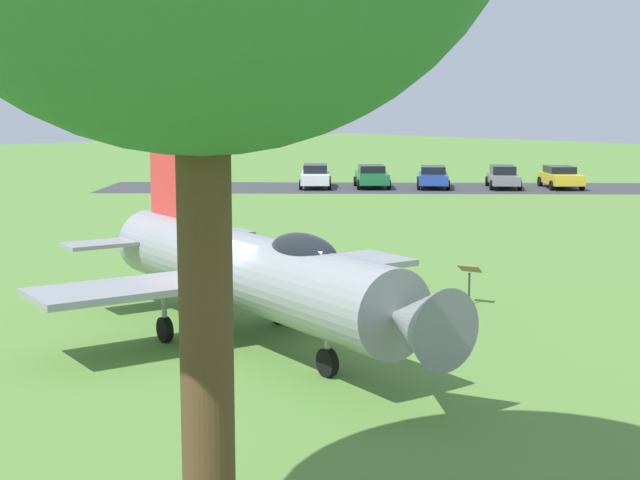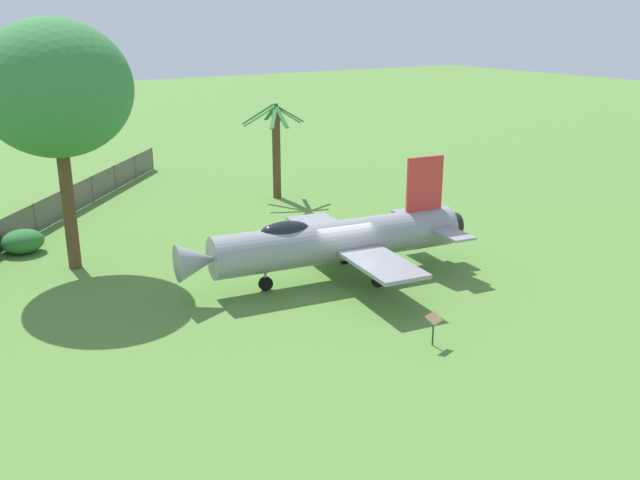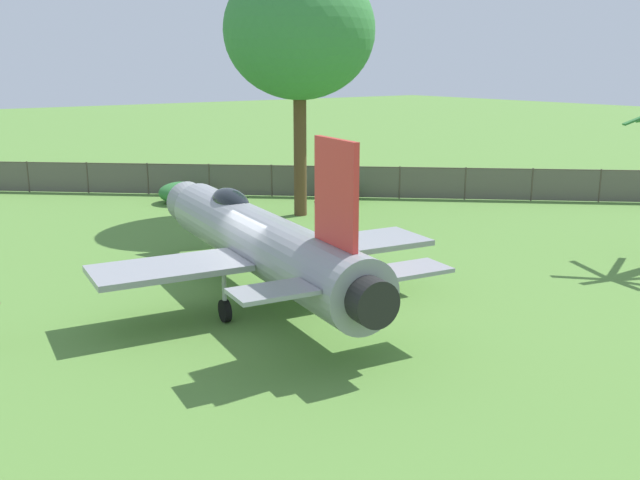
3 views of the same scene
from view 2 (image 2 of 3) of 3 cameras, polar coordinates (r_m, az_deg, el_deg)
The scene contains 6 objects.
ground_plane at distance 30.44m, azimuth 1.48°, elevation -3.15°, with size 200.00×200.00×0.00m, color #568438.
display_jet at distance 29.70m, azimuth 0.86°, elevation -0.09°, with size 13.19×9.90×5.03m.
shade_tree at distance 31.96m, azimuth -20.83°, elevation 11.44°, with size 6.47×6.47×10.91m.
palm_tree at distance 43.42m, azimuth -3.61°, elevation 7.39°, with size 4.05×3.96×5.83m.
shrub_near_fence at distance 36.41m, azimuth -23.13°, elevation -0.10°, with size 1.98×1.71×1.16m.
info_plaque at distance 24.44m, azimuth 9.27°, elevation -6.69°, with size 0.69×0.55×1.14m.
Camera 2 is at (16.10, 23.41, 10.92)m, focal length 39.13 mm.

